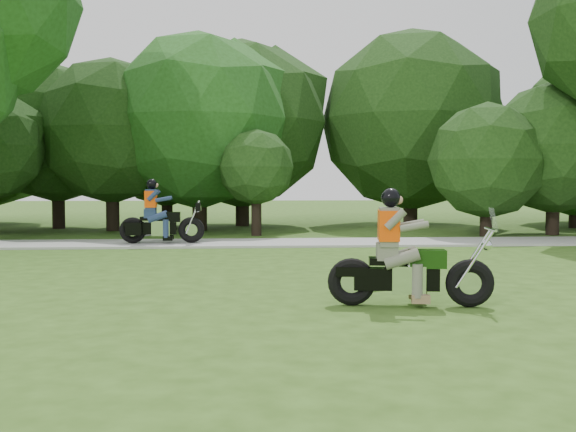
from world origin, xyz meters
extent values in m
plane|color=#2F4D16|center=(0.00, 0.00, 0.00)|extent=(100.00, 100.00, 0.00)
cube|color=gray|center=(0.00, 8.00, 0.03)|extent=(60.00, 2.20, 0.06)
cylinder|color=black|center=(9.93, 13.37, 0.46)|extent=(0.35, 0.35, 0.93)
sphere|color=#1F4A15|center=(9.93, 13.37, 1.88)|extent=(2.93, 2.93, 2.93)
cylinder|color=black|center=(7.63, 10.36, 0.70)|extent=(0.41, 0.41, 1.40)
sphere|color=black|center=(7.63, 10.36, 2.77)|extent=(4.21, 4.21, 4.21)
cylinder|color=black|center=(-3.66, 13.09, 0.90)|extent=(0.51, 0.51, 1.80)
sphere|color=#1F4A15|center=(-3.66, 13.09, 3.80)|extent=(6.15, 6.15, 6.15)
cylinder|color=black|center=(-6.64, 13.10, 0.90)|extent=(0.45, 0.45, 1.80)
sphere|color=black|center=(-6.64, 13.10, 3.43)|extent=(5.00, 5.00, 5.00)
cylinder|color=black|center=(-1.74, 10.76, 0.68)|extent=(0.32, 0.32, 1.37)
sphere|color=black|center=(-1.74, 10.76, 2.14)|extent=(2.38, 2.38, 2.38)
cylinder|color=black|center=(-5.01, 15.01, 0.75)|extent=(0.41, 0.41, 1.49)
sphere|color=black|center=(-5.01, 15.01, 2.89)|extent=(4.29, 4.29, 4.29)
cylinder|color=black|center=(4.45, 15.65, 0.90)|extent=(0.56, 0.56, 1.80)
sphere|color=black|center=(4.45, 15.65, 4.12)|extent=(7.13, 7.13, 7.13)
cylinder|color=black|center=(-2.19, 15.30, 0.90)|extent=(0.52, 0.52, 1.80)
sphere|color=black|center=(-2.19, 15.30, 3.89)|extent=(6.44, 6.44, 6.44)
cylinder|color=black|center=(-8.81, 14.35, 0.90)|extent=(0.45, 0.45, 1.80)
sphere|color=black|center=(-8.81, 14.35, 3.41)|extent=(4.96, 4.96, 4.96)
cylinder|color=black|center=(5.35, 10.04, 0.59)|extent=(0.38, 0.38, 1.17)
sphere|color=black|center=(5.35, 10.04, 2.35)|extent=(3.61, 3.61, 3.61)
torus|color=black|center=(-0.68, -0.76, 0.32)|extent=(0.67, 0.28, 0.65)
torus|color=black|center=(0.87, -0.99, 0.32)|extent=(0.67, 0.28, 0.65)
cube|color=black|center=(-0.09, -0.85, 0.37)|extent=(1.15, 0.38, 0.30)
cube|color=silver|center=(0.06, -0.87, 0.37)|extent=(0.48, 0.38, 0.37)
cube|color=black|center=(0.31, -0.91, 0.65)|extent=(0.52, 0.34, 0.24)
cube|color=black|center=(-0.22, -0.83, 0.61)|extent=(0.52, 0.36, 0.09)
cylinder|color=silver|center=(0.91, -0.99, 0.65)|extent=(0.50, 0.11, 0.77)
cylinder|color=silver|center=(1.12, -1.03, 1.04)|extent=(0.12, 0.59, 0.03)
cube|color=#5A5C4A|center=(-0.22, -0.83, 0.74)|extent=(0.33, 0.39, 0.22)
cube|color=#5A5C4A|center=(-0.20, -0.83, 1.07)|extent=(0.29, 0.42, 0.52)
cube|color=#FF4B05|center=(-0.20, -0.83, 1.09)|extent=(0.33, 0.46, 0.41)
sphere|color=black|center=(-0.17, -0.84, 1.46)|extent=(0.26, 0.26, 0.26)
torus|color=black|center=(-5.06, 7.80, 0.41)|extent=(0.70, 0.22, 0.69)
torus|color=black|center=(-3.53, 7.84, 0.41)|extent=(0.70, 0.22, 0.69)
cube|color=black|center=(-4.48, 7.82, 0.46)|extent=(1.11, 0.27, 0.32)
cube|color=silver|center=(-4.32, 7.82, 0.46)|extent=(0.49, 0.35, 0.40)
cube|color=black|center=(-4.08, 7.83, 0.75)|extent=(0.52, 0.31, 0.26)
cube|color=black|center=(-4.60, 7.81, 0.71)|extent=(0.52, 0.33, 0.10)
cylinder|color=silver|center=(-3.49, 7.85, 0.75)|extent=(0.39, 0.06, 0.89)
cylinder|color=silver|center=(-3.32, 7.85, 1.18)|extent=(0.06, 0.63, 0.04)
cube|color=black|center=(-5.00, 7.58, 0.46)|extent=(0.42, 0.13, 0.34)
cube|color=black|center=(-5.02, 8.02, 0.46)|extent=(0.42, 0.13, 0.34)
cube|color=#1C274B|center=(-4.60, 7.81, 0.85)|extent=(0.31, 0.38, 0.24)
cube|color=#1C274B|center=(-4.58, 7.81, 1.21)|extent=(0.27, 0.42, 0.55)
cube|color=#FF4B05|center=(-4.58, 7.81, 1.23)|extent=(0.30, 0.46, 0.44)
sphere|color=black|center=(-4.55, 7.81, 1.62)|extent=(0.28, 0.28, 0.28)
camera|label=1|loc=(-2.14, -9.28, 1.66)|focal=40.00mm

